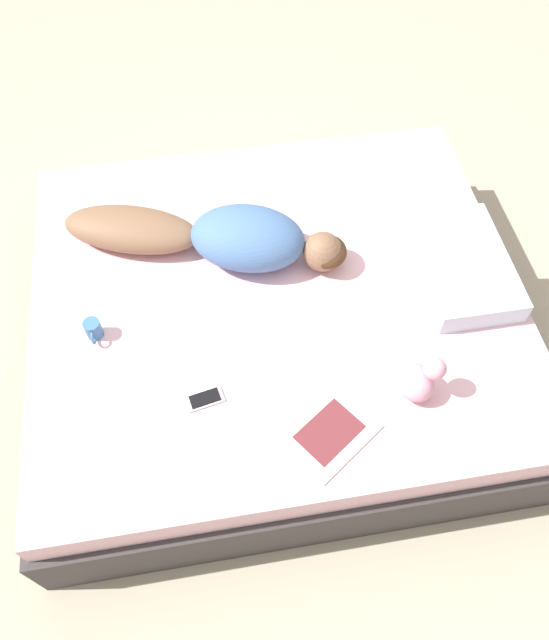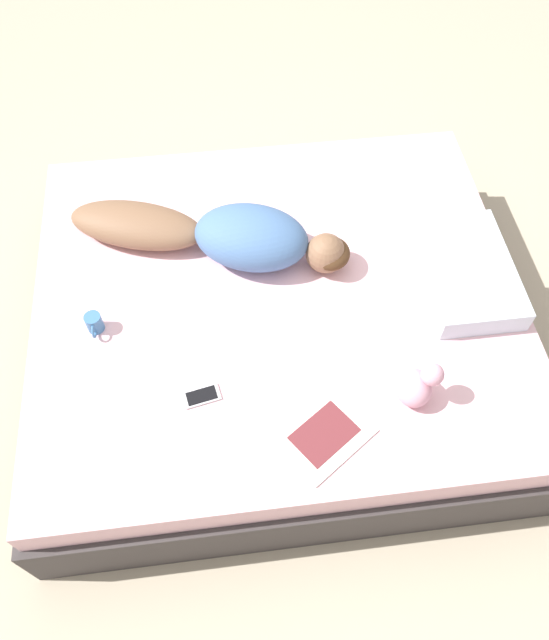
% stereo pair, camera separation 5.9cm
% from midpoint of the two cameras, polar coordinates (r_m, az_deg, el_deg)
% --- Properties ---
extents(ground_plane, '(12.00, 12.00, 0.00)m').
position_cam_midpoint_polar(ground_plane, '(3.13, 0.76, -2.62)').
color(ground_plane, '#B7A88E').
extents(bed, '(1.94, 2.18, 0.48)m').
position_cam_midpoint_polar(bed, '(2.93, 0.81, -0.24)').
color(bed, '#383333').
rests_on(bed, ground_plane).
extents(person, '(0.64, 1.30, 0.24)m').
position_cam_midpoint_polar(person, '(2.82, -4.33, 7.75)').
color(person, brown).
rests_on(person, bed).
extents(open_magazine, '(0.61, 0.57, 0.01)m').
position_cam_midpoint_polar(open_magazine, '(2.44, 3.23, -8.43)').
color(open_magazine, silver).
rests_on(open_magazine, bed).
extents(coffee_mug, '(0.11, 0.07, 0.09)m').
position_cam_midpoint_polar(coffee_mug, '(2.69, -15.56, -0.28)').
color(coffee_mug, teal).
rests_on(coffee_mug, bed).
extents(cell_phone, '(0.10, 0.16, 0.01)m').
position_cam_midpoint_polar(cell_phone, '(2.48, -5.99, -6.95)').
color(cell_phone, silver).
rests_on(cell_phone, bed).
extents(plush_toy, '(0.16, 0.17, 0.21)m').
position_cam_midpoint_polar(plush_toy, '(2.47, 13.55, -5.84)').
color(plush_toy, '#DB9EB2').
rests_on(plush_toy, bed).
extents(pillow, '(0.60, 0.38, 0.11)m').
position_cam_midpoint_polar(pillow, '(2.87, 17.68, 4.22)').
color(pillow, silver).
rests_on(pillow, bed).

